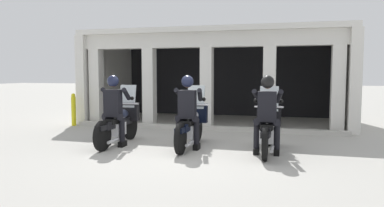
{
  "coord_description": "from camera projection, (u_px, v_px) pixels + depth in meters",
  "views": [
    {
      "loc": [
        2.06,
        -7.28,
        1.63
      ],
      "look_at": [
        0.0,
        0.5,
        0.95
      ],
      "focal_mm": 33.91,
      "sensor_mm": 36.0,
      "label": 1
    }
  ],
  "objects": [
    {
      "name": "station_building",
      "position": [
        219.0,
        66.0,
        12.56
      ],
      "size": [
        8.41,
        3.95,
        2.98
      ],
      "color": "black",
      "rests_on": "ground"
    },
    {
      "name": "police_officer_right",
      "position": [
        267.0,
        108.0,
        7.2
      ],
      "size": [
        0.63,
        0.61,
        1.58
      ],
      "rotation": [
        0.0,
        0.0,
        0.1
      ],
      "color": "black",
      "rests_on": "ground"
    },
    {
      "name": "police_officer_center",
      "position": [
        188.0,
        106.0,
        7.72
      ],
      "size": [
        0.63,
        0.61,
        1.58
      ],
      "rotation": [
        0.0,
        0.0,
        0.18
      ],
      "color": "black",
      "rests_on": "ground"
    },
    {
      "name": "motorcycle_left",
      "position": [
        120.0,
        122.0,
        8.34
      ],
      "size": [
        0.62,
        2.04,
        1.35
      ],
      "rotation": [
        0.0,
        0.0,
        0.19
      ],
      "color": "black",
      "rests_on": "ground"
    },
    {
      "name": "motorcycle_center",
      "position": [
        191.0,
        124.0,
        8.03
      ],
      "size": [
        0.62,
        2.04,
        1.35
      ],
      "rotation": [
        0.0,
        0.0,
        0.18
      ],
      "color": "black",
      "rests_on": "ground"
    },
    {
      "name": "police_officer_left",
      "position": [
        114.0,
        104.0,
        8.03
      ],
      "size": [
        0.63,
        0.61,
        1.58
      ],
      "rotation": [
        0.0,
        0.0,
        0.19
      ],
      "color": "black",
      "rests_on": "ground"
    },
    {
      "name": "motorcycle_right",
      "position": [
        268.0,
        128.0,
        7.51
      ],
      "size": [
        0.62,
        2.04,
        1.35
      ],
      "rotation": [
        0.0,
        0.0,
        0.1
      ],
      "color": "black",
      "rests_on": "ground"
    },
    {
      "name": "bollard_kerbside",
      "position": [
        74.0,
        110.0,
        11.23
      ],
      "size": [
        0.14,
        0.14,
        1.01
      ],
      "color": "yellow",
      "rests_on": "ground"
    },
    {
      "name": "ground_plane",
      "position": [
        214.0,
        129.0,
        10.56
      ],
      "size": [
        80.0,
        80.0,
        0.0
      ],
      "primitive_type": "plane",
      "color": "#A8A59E"
    },
    {
      "name": "kerb_strip",
      "position": [
        203.0,
        128.0,
        10.41
      ],
      "size": [
        7.91,
        0.24,
        0.12
      ],
      "primitive_type": "cube",
      "color": "#B7B5AD",
      "rests_on": "ground"
    }
  ]
}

